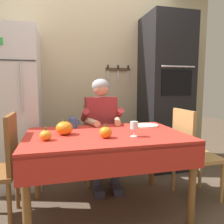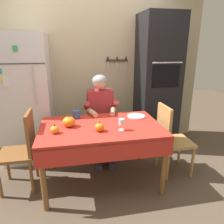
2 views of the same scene
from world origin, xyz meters
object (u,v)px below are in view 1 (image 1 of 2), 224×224
(pumpkin_small, at_px, (46,135))
(serving_tray, at_px, (147,125))
(chair_behind_person, at_px, (99,138))
(refrigerator, at_px, (10,109))
(pumpkin_large, at_px, (106,132))
(pumpkin_medium, at_px, (64,128))
(chair_left_side, at_px, (0,164))
(wine_glass, at_px, (134,126))
(wall_oven, at_px, (165,94))
(dining_table, at_px, (106,143))
(seated_person, at_px, (102,123))
(chair_right_side, at_px, (191,150))
(coffee_mug, at_px, (73,123))

(pumpkin_small, xyz_separation_m, serving_tray, (1.01, 0.36, -0.03))
(chair_behind_person, bearing_deg, serving_tray, -52.50)
(refrigerator, height_order, pumpkin_large, refrigerator)
(pumpkin_medium, relative_size, pumpkin_small, 1.42)
(chair_left_side, distance_m, wine_glass, 1.18)
(wall_oven, relative_size, pumpkin_large, 18.08)
(refrigerator, height_order, dining_table, refrigerator)
(pumpkin_small, bearing_deg, chair_left_side, 152.27)
(refrigerator, distance_m, seated_person, 1.08)
(dining_table, relative_size, chair_right_side, 1.51)
(seated_person, distance_m, wine_glass, 0.78)
(dining_table, xyz_separation_m, chair_behind_person, (0.08, 0.79, -0.14))
(chair_left_side, bearing_deg, chair_right_side, -1.77)
(coffee_mug, relative_size, pumpkin_medium, 0.76)
(refrigerator, bearing_deg, pumpkin_small, -66.14)
(chair_behind_person, xyz_separation_m, chair_right_side, (0.82, -0.75, 0.00))
(chair_behind_person, bearing_deg, wine_glass, -82.87)
(pumpkin_large, xyz_separation_m, pumpkin_small, (-0.47, 0.03, -0.01))
(serving_tray, bearing_deg, chair_left_side, -173.74)
(dining_table, bearing_deg, chair_left_side, 173.82)
(serving_tray, bearing_deg, dining_table, -153.34)
(wall_oven, height_order, coffee_mug, wall_oven)
(chair_right_side, distance_m, serving_tray, 0.51)
(coffee_mug, bearing_deg, wine_glass, -47.19)
(refrigerator, bearing_deg, chair_right_side, -24.45)
(dining_table, xyz_separation_m, coffee_mug, (-0.27, 0.35, 0.14))
(dining_table, relative_size, seated_person, 1.12)
(chair_right_side, bearing_deg, seated_person, 145.44)
(dining_table, bearing_deg, pumpkin_large, -104.73)
(serving_tray, bearing_deg, pumpkin_medium, -167.67)
(dining_table, xyz_separation_m, chair_right_side, (0.90, 0.04, -0.14))
(refrigerator, distance_m, dining_table, 1.32)
(wall_oven, height_order, chair_behind_person, wall_oven)
(wall_oven, distance_m, dining_table, 1.45)
(pumpkin_large, bearing_deg, pumpkin_medium, 147.81)
(refrigerator, height_order, coffee_mug, refrigerator)
(chair_behind_person, height_order, coffee_mug, chair_behind_person)
(wall_oven, xyz_separation_m, pumpkin_small, (-1.56, -1.03, -0.27))
(dining_table, height_order, chair_right_side, chair_right_side)
(coffee_mug, relative_size, pumpkin_large, 0.96)
(chair_left_side, xyz_separation_m, pumpkin_medium, (0.54, -0.03, 0.29))
(coffee_mug, height_order, pumpkin_small, same)
(seated_person, xyz_separation_m, chair_left_side, (-0.99, -0.51, -0.23))
(chair_behind_person, distance_m, pumpkin_medium, 0.90)
(pumpkin_large, relative_size, pumpkin_medium, 0.79)
(chair_left_side, height_order, pumpkin_large, chair_left_side)
(pumpkin_medium, height_order, pumpkin_small, pumpkin_medium)
(chair_left_side, bearing_deg, wine_glass, -13.03)
(dining_table, relative_size, serving_tray, 6.00)
(refrigerator, bearing_deg, serving_tray, -23.55)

